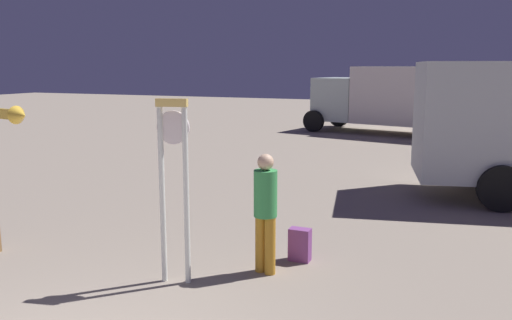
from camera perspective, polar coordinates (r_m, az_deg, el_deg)
The scene contains 5 objects.
standing_clock at distance 6.74m, azimuth -8.79°, elevation -1.37°, with size 0.42×0.18×2.37m.
arrow_sign at distance 8.36m, azimuth -25.65°, elevation 1.30°, with size 1.10×0.41×2.49m.
person_near_clock at distance 7.09m, azimuth 1.02°, elevation -5.09°, with size 0.31×0.31×1.63m.
backpack at distance 7.74m, azimuth 4.73°, elevation -9.03°, with size 0.30×0.22×0.48m.
box_truck_far at distance 22.48m, azimuth 15.20°, elevation 6.52°, with size 7.35×3.94×2.74m.
Camera 1 is at (3.36, -3.06, 2.76)m, focal length 37.41 mm.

